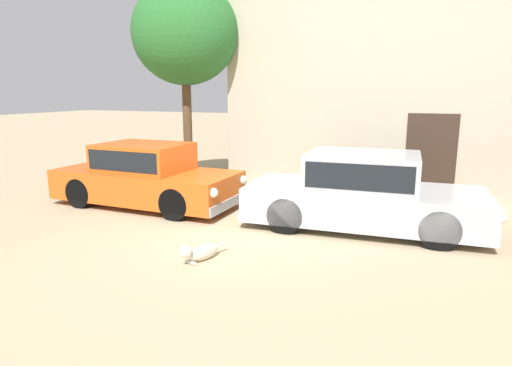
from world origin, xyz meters
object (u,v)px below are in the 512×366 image
at_px(parked_sedan_nearest, 146,175).
at_px(parked_sedan_second, 363,191).
at_px(stray_dog_spotted, 200,252).
at_px(acacia_tree_left, 185,34).

xyz_separation_m(parked_sedan_nearest, parked_sedan_second, (4.88, 0.11, 0.01)).
distance_m(parked_sedan_second, stray_dog_spotted, 3.44).
distance_m(parked_sedan_nearest, stray_dog_spotted, 3.85).
height_order(parked_sedan_second, acacia_tree_left, acacia_tree_left).
height_order(parked_sedan_nearest, stray_dog_spotted, parked_sedan_nearest).
bearing_deg(acacia_tree_left, parked_sedan_nearest, -87.50).
bearing_deg(parked_sedan_nearest, parked_sedan_second, 2.63).
xyz_separation_m(parked_sedan_nearest, stray_dog_spotted, (2.81, -2.57, -0.56)).
xyz_separation_m(parked_sedan_second, stray_dog_spotted, (-2.08, -2.68, -0.57)).
bearing_deg(parked_sedan_second, parked_sedan_nearest, 178.42).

